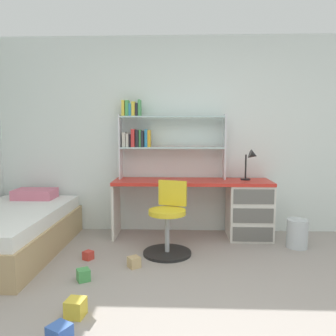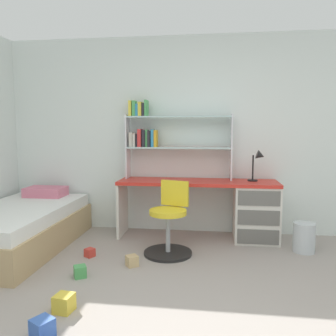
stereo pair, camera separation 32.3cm
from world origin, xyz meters
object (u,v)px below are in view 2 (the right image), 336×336
toy_block_natural_4 (132,261)px  waste_bin (304,237)px  bookshelf_hutch (162,133)px  desk (240,207)px  desk_lamp (259,161)px  toy_block_green_0 (80,272)px  toy_block_blue_1 (42,328)px  toy_block_yellow_3 (64,303)px  swivel_chair (169,226)px  bed_platform (18,228)px  toy_block_red_2 (90,253)px

toy_block_natural_4 → waste_bin: bearing=19.6°
bookshelf_hutch → desk: bearing=-8.3°
toy_block_natural_4 → desk_lamp: bearing=37.5°
bookshelf_hutch → toy_block_green_0: bookshelf_hutch is taller
bookshelf_hutch → toy_block_natural_4: (-0.14, -1.13, -1.24)m
toy_block_blue_1 → toy_block_yellow_3: size_ratio=0.96×
desk_lamp → swivel_chair: 1.36m
toy_block_green_0 → toy_block_blue_1: size_ratio=0.84×
bookshelf_hutch → toy_block_natural_4: 1.69m
toy_block_natural_4 → bookshelf_hutch: bearing=83.1°
bookshelf_hutch → toy_block_yellow_3: 2.41m
desk → toy_block_natural_4: bearing=-138.3°
desk → desk_lamp: 0.61m
bed_platform → toy_block_green_0: bed_platform is taller
desk_lamp → toy_block_blue_1: (-1.62, -2.23, -0.91)m
desk_lamp → toy_block_green_0: (-1.73, -1.33, -0.92)m
bed_platform → toy_block_red_2: (0.89, -0.15, -0.19)m
waste_bin → toy_block_yellow_3: (-2.08, -1.53, -0.10)m
toy_block_yellow_3 → desk: bearing=53.2°
waste_bin → toy_block_natural_4: waste_bin is taller
bed_platform → toy_block_red_2: bed_platform is taller
desk → swivel_chair: size_ratio=2.49×
waste_bin → toy_block_yellow_3: size_ratio=2.51×
swivel_chair → toy_block_yellow_3: (-0.62, -1.29, -0.24)m
bed_platform → toy_block_yellow_3: 1.66m
swivel_chair → toy_block_yellow_3: size_ratio=6.03×
bed_platform → waste_bin: size_ratio=5.70×
desk_lamp → bed_platform: desk_lamp is taller
swivel_chair → bookshelf_hutch: bearing=103.9°
toy_block_green_0 → toy_block_natural_4: (0.41, 0.31, 0.00)m
bed_platform → swivel_chair: bearing=1.9°
bookshelf_hutch → desk_lamp: (1.19, -0.11, -0.32)m
swivel_chair → toy_block_natural_4: swivel_chair is taller
bookshelf_hutch → bed_platform: bearing=-152.7°
swivel_chair → bed_platform: size_ratio=0.42×
toy_block_natural_4 → desk: bearing=41.7°
desk → desk_lamp: desk_lamp is taller
waste_bin → toy_block_yellow_3: 2.59m
swivel_chair → toy_block_green_0: swivel_chair is taller
bed_platform → toy_block_green_0: bearing=-33.3°
toy_block_blue_1 → waste_bin: bearing=41.5°
waste_bin → swivel_chair: bearing=-170.7°
desk → waste_bin: bearing=-27.7°
toy_block_blue_1 → toy_block_red_2: (-0.20, 1.39, -0.02)m
swivel_chair → toy_block_natural_4: size_ratio=7.41×
toy_block_green_0 → toy_block_yellow_3: bearing=-79.2°
bookshelf_hutch → bed_platform: bookshelf_hutch is taller
swivel_chair → toy_block_yellow_3: bearing=-115.6°
bed_platform → toy_block_natural_4: (1.40, -0.34, -0.18)m
desk_lamp → waste_bin: size_ratio=1.18×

